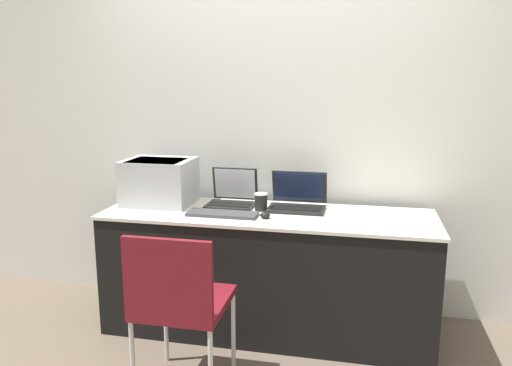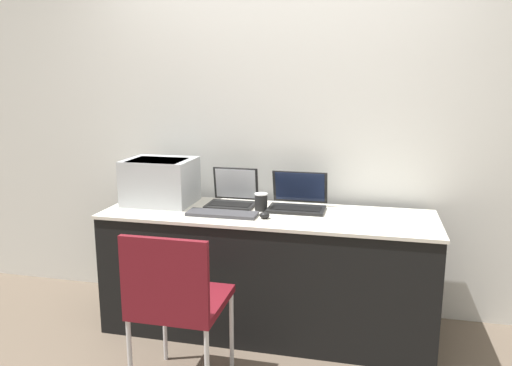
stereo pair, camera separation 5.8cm
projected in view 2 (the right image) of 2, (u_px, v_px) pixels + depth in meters
The scene contains 10 objects.
ground_plane at pixel (256, 352), 2.96m from camera, with size 14.00×14.00×0.00m, color #6B5B4C.
wall_back at pixel (281, 122), 3.39m from camera, with size 8.00×0.05×2.60m.
table at pixel (267, 272), 3.17m from camera, with size 2.05×0.63×0.78m.
printer at pixel (160, 180), 3.30m from camera, with size 0.44×0.36×0.30m.
laptop_left at pixel (232, 197), 3.28m from camera, with size 0.31×0.27×0.24m.
laptop_right at pixel (298, 201), 3.18m from camera, with size 0.36×0.29×0.23m.
external_keyboard at pixel (222, 214), 3.03m from camera, with size 0.43×0.14×0.02m.
coffee_cup at pixel (261, 202), 3.14m from camera, with size 0.08×0.08×0.11m.
mouse at pixel (264, 215), 2.97m from camera, with size 0.06×0.05×0.04m.
chair at pixel (176, 297), 2.46m from camera, with size 0.43×0.45×0.88m.
Camera 2 is at (0.62, -2.62, 1.59)m, focal length 35.00 mm.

